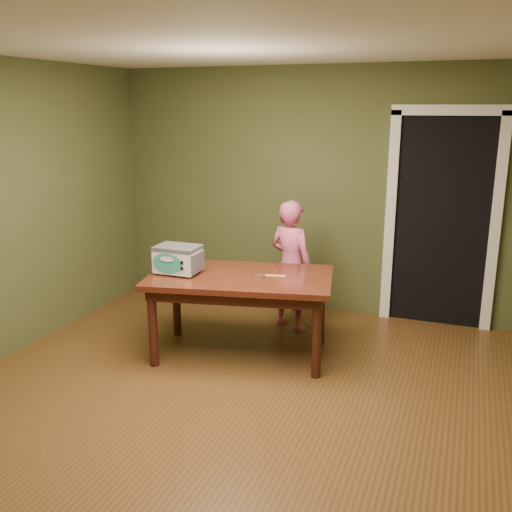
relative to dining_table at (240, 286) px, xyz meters
The scene contains 8 objects.
floor 1.26m from the dining_table, 74.73° to the right, with size 5.00×5.00×0.00m, color brown.
room_shell 1.51m from the dining_table, 74.73° to the right, with size 4.52×5.02×2.61m.
doorway 2.38m from the dining_table, 47.56° to the left, with size 1.10×0.66×2.25m.
dining_table is the anchor object (origin of this frame).
toy_oven 0.60m from the dining_table, 165.55° to the right, with size 0.41×0.28×0.25m.
baking_pan 0.22m from the dining_table, ahead, with size 0.10×0.10×0.02m.
spatula 0.33m from the dining_table, 14.44° to the left, with size 0.18×0.03×0.01m, color #FCE96D.
child 0.81m from the dining_table, 73.86° to the left, with size 0.48×0.31×1.31m, color #CA5379.
Camera 1 is at (1.53, -3.39, 2.20)m, focal length 40.00 mm.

